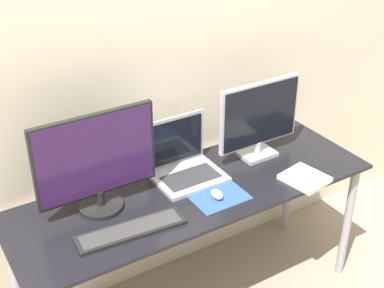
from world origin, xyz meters
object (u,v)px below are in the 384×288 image
(monitor_right, at_px, (259,118))
(book, at_px, (305,178))
(keyboard, at_px, (131,230))
(mouse, at_px, (217,194))
(monitor_left, at_px, (96,162))
(laptop, at_px, (183,162))

(monitor_right, relative_size, book, 2.04)
(keyboard, xyz_separation_m, mouse, (0.43, 0.01, 0.01))
(monitor_left, relative_size, mouse, 7.28)
(monitor_right, relative_size, laptop, 1.41)
(laptop, distance_m, mouse, 0.27)
(monitor_left, distance_m, mouse, 0.56)
(monitor_left, height_order, laptop, monitor_left)
(monitor_right, height_order, book, monitor_right)
(laptop, distance_m, keyboard, 0.50)
(keyboard, relative_size, book, 2.09)
(monitor_right, height_order, mouse, monitor_right)
(keyboard, height_order, mouse, mouse)
(mouse, height_order, book, mouse)
(mouse, bearing_deg, laptop, 94.67)
(laptop, bearing_deg, mouse, -85.33)
(mouse, xyz_separation_m, book, (0.44, -0.09, -0.01))
(laptop, xyz_separation_m, mouse, (0.02, -0.26, -0.04))
(monitor_left, bearing_deg, monitor_right, 0.00)
(keyboard, bearing_deg, mouse, 1.54)
(monitor_left, height_order, keyboard, monitor_left)
(laptop, height_order, book, laptop)
(monitor_right, distance_m, book, 0.37)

